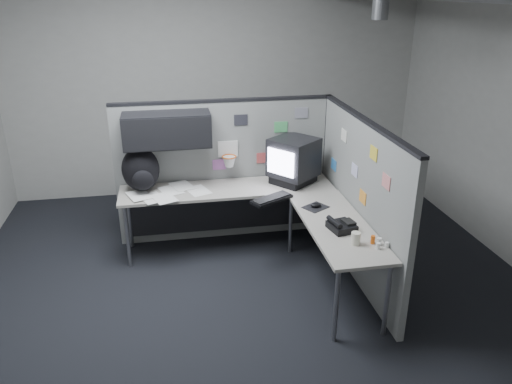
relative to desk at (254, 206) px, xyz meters
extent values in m
cube|color=black|center=(-0.15, -0.70, -0.62)|extent=(5.60, 5.60, 0.01)
cube|color=#9E9E99|center=(-0.15, 2.10, 0.99)|extent=(5.60, 0.01, 3.20)
cube|color=#9E9E99|center=(-0.15, -3.51, 0.99)|extent=(5.60, 0.01, 3.20)
cylinder|color=slate|center=(1.25, 0.10, 1.99)|extent=(0.16, 0.16, 0.30)
cube|color=gray|center=(-0.23, 0.60, 0.19)|extent=(2.43, 0.06, 1.60)
cube|color=black|center=(-0.23, 0.60, 1.00)|extent=(2.43, 0.07, 0.03)
cube|color=black|center=(0.95, 0.60, 0.19)|extent=(0.07, 0.07, 1.60)
cube|color=black|center=(-0.85, 0.40, 0.76)|extent=(0.90, 0.35, 0.35)
cube|color=black|center=(-0.85, 0.22, 0.76)|extent=(0.90, 0.02, 0.33)
cube|color=silver|center=(-0.20, 0.56, 0.47)|extent=(0.22, 0.02, 0.18)
torus|color=#D85914|center=(-0.20, 0.47, 0.41)|extent=(0.16, 0.16, 0.01)
cone|color=white|center=(-0.20, 0.47, 0.35)|extent=(0.14, 0.14, 0.11)
cube|color=#E5D84C|center=(-1.10, 0.56, 0.41)|extent=(0.15, 0.01, 0.12)
cube|color=#26262D|center=(-0.05, 0.56, 0.79)|extent=(0.15, 0.01, 0.12)
cube|color=#CC4C4C|center=(0.20, 0.56, 0.34)|extent=(0.15, 0.01, 0.12)
cube|color=#4CB266|center=(0.40, 0.56, 0.69)|extent=(0.15, 0.01, 0.12)
cube|color=gray|center=(0.63, 0.56, 0.84)|extent=(0.15, 0.01, 0.12)
cube|color=#B266B2|center=(-0.30, 0.56, 0.29)|extent=(0.15, 0.01, 0.12)
cube|color=gray|center=(0.95, -0.49, 0.19)|extent=(0.06, 2.23, 1.60)
cube|color=black|center=(0.95, -0.49, 1.00)|extent=(0.07, 2.23, 0.03)
cube|color=silver|center=(0.92, -0.05, 0.74)|extent=(0.01, 0.15, 0.12)
cube|color=silver|center=(0.92, -0.40, 0.49)|extent=(0.01, 0.15, 0.12)
cube|color=gold|center=(0.92, -0.80, 0.79)|extent=(0.01, 0.15, 0.12)
cube|color=#337FCC|center=(0.92, 0.20, 0.34)|extent=(0.01, 0.15, 0.12)
cube|color=#D87F7F|center=(0.92, -1.10, 0.64)|extent=(0.01, 0.15, 0.12)
cube|color=orange|center=(0.92, -0.65, 0.31)|extent=(0.01, 0.15, 0.12)
cube|color=#9C978D|center=(-0.25, 0.28, 0.10)|extent=(2.30, 0.56, 0.03)
cube|color=#9C978D|center=(0.63, -0.78, 0.10)|extent=(0.56, 1.55, 0.03)
cube|color=black|center=(-0.25, 0.50, -0.21)|extent=(2.18, 0.02, 0.55)
cylinder|color=gray|center=(-1.33, 0.06, -0.26)|extent=(0.04, 0.04, 0.70)
cylinder|color=gray|center=(-1.33, 0.50, -0.26)|extent=(0.04, 0.04, 0.70)
cylinder|color=gray|center=(0.41, 0.06, -0.26)|extent=(0.04, 0.04, 0.70)
cylinder|color=gray|center=(0.41, -1.48, -0.26)|extent=(0.04, 0.04, 0.70)
cylinder|color=gray|center=(0.85, -1.48, -0.26)|extent=(0.04, 0.04, 0.70)
cube|color=black|center=(0.50, 0.31, 0.16)|extent=(0.56, 0.55, 0.08)
cube|color=black|center=(0.50, 0.31, 0.41)|extent=(0.62, 0.62, 0.42)
cube|color=silver|center=(0.31, 0.16, 0.41)|extent=(0.23, 0.28, 0.27)
cube|color=black|center=(0.16, -0.15, 0.13)|extent=(0.47, 0.36, 0.03)
cube|color=black|center=(0.16, -0.15, 0.15)|extent=(0.43, 0.32, 0.01)
cube|color=black|center=(0.55, -0.39, 0.12)|extent=(0.29, 0.27, 0.01)
ellipsoid|color=black|center=(0.55, -0.39, 0.14)|extent=(0.12, 0.09, 0.04)
cube|color=black|center=(0.63, -0.90, 0.15)|extent=(0.25, 0.27, 0.06)
cylinder|color=black|center=(0.56, -0.91, 0.20)|extent=(0.09, 0.21, 0.05)
cube|color=black|center=(0.70, -0.90, 0.19)|extent=(0.12, 0.14, 0.02)
cylinder|color=silver|center=(0.85, -1.23, 0.15)|extent=(0.05, 0.05, 0.06)
cylinder|color=silver|center=(0.82, -1.29, 0.14)|extent=(0.05, 0.05, 0.06)
cylinder|color=silver|center=(0.90, -1.28, 0.14)|extent=(0.04, 0.04, 0.05)
cylinder|color=#D85914|center=(0.81, -1.20, 0.15)|extent=(0.05, 0.05, 0.07)
cylinder|color=beige|center=(0.66, -1.18, 0.17)|extent=(0.09, 0.09, 0.11)
cube|color=white|center=(-0.57, 0.25, 0.12)|extent=(0.30, 0.35, 0.00)
cube|color=white|center=(-0.85, 0.30, 0.12)|extent=(0.30, 0.35, 0.00)
cube|color=white|center=(-1.04, 0.12, 0.12)|extent=(0.30, 0.35, 0.00)
cube|color=white|center=(-0.73, 0.40, 0.13)|extent=(0.30, 0.35, 0.00)
cube|color=white|center=(-0.92, 0.08, 0.13)|extent=(0.30, 0.35, 0.00)
cube|color=white|center=(-1.18, 0.20, 0.13)|extent=(0.30, 0.35, 0.00)
ellipsoid|color=black|center=(-1.15, 0.37, 0.36)|extent=(0.44, 0.36, 0.48)
ellipsoid|color=black|center=(-1.13, 0.21, 0.29)|extent=(0.24, 0.16, 0.22)
camera|label=1|loc=(-0.84, -4.70, 2.14)|focal=35.00mm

